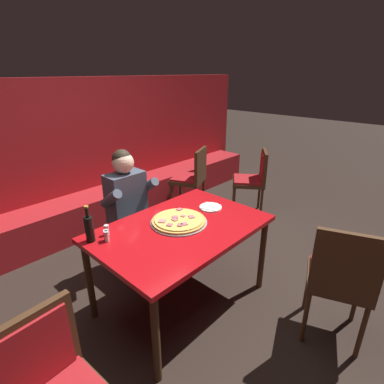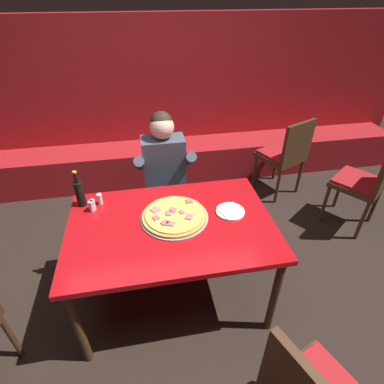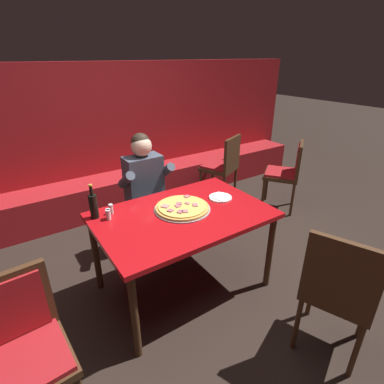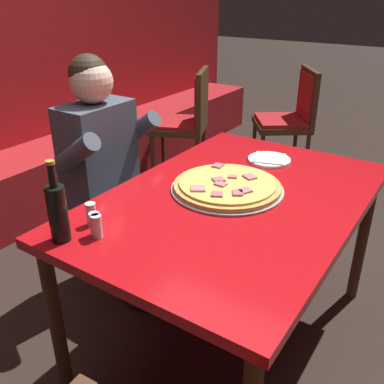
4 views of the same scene
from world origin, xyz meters
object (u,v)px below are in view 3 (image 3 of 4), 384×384
(dining_chair_near_right, at_px, (288,170))
(dining_chair_far_right, at_px, (224,163))
(plate_white_paper, at_px, (220,197))
(beer_bottle, at_px, (93,205))
(pizza, at_px, (182,208))
(shaker_parmesan, at_px, (111,209))
(shaker_black_pepper, at_px, (108,215))
(diner_seated_blue_shirt, at_px, (148,189))
(shaker_red_pepper_flakes, at_px, (108,214))
(main_dining_table, at_px, (183,221))
(dining_chair_far_left, at_px, (21,345))
(dining_chair_near_left, at_px, (339,286))

(dining_chair_near_right, height_order, dining_chair_far_right, dining_chair_far_right)
(plate_white_paper, xyz_separation_m, beer_bottle, (-1.07, 0.29, 0.10))
(dining_chair_near_right, relative_size, dining_chair_far_right, 1.00)
(beer_bottle, bearing_deg, pizza, -22.82)
(shaker_parmesan, relative_size, dining_chair_far_right, 0.09)
(shaker_black_pepper, xyz_separation_m, diner_seated_blue_shirt, (0.59, 0.50, -0.11))
(shaker_red_pepper_flakes, distance_m, dining_chair_near_right, 2.56)
(main_dining_table, bearing_deg, pizza, 61.13)
(pizza, relative_size, dining_chair_near_right, 0.50)
(diner_seated_blue_shirt, bearing_deg, dining_chair_far_right, 19.37)
(shaker_parmesan, bearing_deg, main_dining_table, -33.21)
(shaker_red_pepper_flakes, relative_size, shaker_black_pepper, 1.00)
(shaker_black_pepper, distance_m, dining_chair_far_left, 1.04)
(shaker_red_pepper_flakes, xyz_separation_m, shaker_black_pepper, (-0.01, -0.02, 0.00))
(plate_white_paper, distance_m, shaker_black_pepper, 1.01)
(plate_white_paper, bearing_deg, pizza, 178.69)
(dining_chair_far_left, bearing_deg, beer_bottle, 48.99)
(dining_chair_far_right, height_order, dining_chair_near_left, dining_chair_near_left)
(plate_white_paper, bearing_deg, dining_chair_near_left, -87.36)
(diner_seated_blue_shirt, distance_m, dining_chair_far_right, 1.53)
(main_dining_table, relative_size, dining_chair_near_right, 1.49)
(shaker_parmesan, height_order, shaker_black_pepper, same)
(shaker_black_pepper, bearing_deg, dining_chair_far_right, 26.32)
(main_dining_table, distance_m, dining_chair_near_right, 2.07)
(shaker_black_pepper, bearing_deg, plate_white_paper, -11.12)
(beer_bottle, xyz_separation_m, shaker_black_pepper, (0.08, -0.09, -0.07))
(shaker_black_pepper, bearing_deg, dining_chair_near_right, 6.54)
(shaker_parmesan, relative_size, diner_seated_blue_shirt, 0.07)
(beer_bottle, height_order, shaker_red_pepper_flakes, beer_bottle)
(pizza, distance_m, dining_chair_far_left, 1.44)
(shaker_red_pepper_flakes, bearing_deg, shaker_parmesan, 55.02)
(diner_seated_blue_shirt, relative_size, dining_chair_near_right, 1.34)
(shaker_parmesan, bearing_deg, dining_chair_far_right, 25.01)
(pizza, bearing_deg, main_dining_table, -118.87)
(plate_white_paper, relative_size, dining_chair_near_right, 0.22)
(dining_chair_far_left, xyz_separation_m, dining_chair_far_right, (2.77, 1.68, -0.01))
(shaker_red_pepper_flakes, distance_m, dining_chair_far_left, 1.06)
(main_dining_table, height_order, diner_seated_blue_shirt, diner_seated_blue_shirt)
(plate_white_paper, distance_m, shaker_parmesan, 0.98)
(pizza, bearing_deg, shaker_red_pepper_flakes, 160.50)
(pizza, relative_size, dining_chair_far_left, 0.50)
(main_dining_table, bearing_deg, diner_seated_blue_shirt, 87.12)
(main_dining_table, bearing_deg, dining_chair_far_right, 40.16)
(pizza, distance_m, dining_chair_near_right, 2.03)
(dining_chair_near_left, bearing_deg, dining_chair_far_right, 67.67)
(dining_chair_near_left, bearing_deg, dining_chair_near_right, 48.17)
(main_dining_table, relative_size, dining_chair_near_left, 1.41)
(shaker_red_pepper_flakes, relative_size, dining_chair_far_right, 0.09)
(diner_seated_blue_shirt, height_order, dining_chair_near_left, diner_seated_blue_shirt)
(dining_chair_near_right, bearing_deg, main_dining_table, -164.99)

